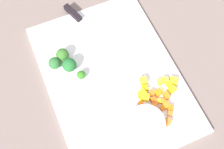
# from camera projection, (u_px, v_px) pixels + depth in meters

# --- Properties ---
(ground_plane) EXTENTS (4.00, 4.00, 0.00)m
(ground_plane) POSITION_uv_depth(u_px,v_px,m) (112.00, 78.00, 0.81)
(ground_plane) COLOR #74645D
(cutting_board) EXTENTS (0.50, 0.36, 0.01)m
(cutting_board) POSITION_uv_depth(u_px,v_px,m) (112.00, 77.00, 0.80)
(cutting_board) COLOR white
(cutting_board) RESTS_ON ground_plane
(prep_bowl) EXTENTS (0.10, 0.10, 0.03)m
(prep_bowl) POSITION_uv_depth(u_px,v_px,m) (146.00, 124.00, 0.72)
(prep_bowl) COLOR white
(prep_bowl) RESTS_ON cutting_board
(chef_knife) EXTENTS (0.35, 0.14, 0.02)m
(chef_knife) POSITION_uv_depth(u_px,v_px,m) (92.00, 31.00, 0.85)
(chef_knife) COLOR silver
(chef_knife) RESTS_ON cutting_board
(carrot_dice_0) EXTENTS (0.02, 0.02, 0.01)m
(carrot_dice_0) POSITION_uv_depth(u_px,v_px,m) (159.00, 93.00, 0.77)
(carrot_dice_0) COLOR orange
(carrot_dice_0) RESTS_ON cutting_board
(carrot_dice_1) EXTENTS (0.02, 0.02, 0.01)m
(carrot_dice_1) POSITION_uv_depth(u_px,v_px,m) (154.00, 105.00, 0.75)
(carrot_dice_1) COLOR orange
(carrot_dice_1) RESTS_ON cutting_board
(carrot_dice_2) EXTENTS (0.02, 0.02, 0.01)m
(carrot_dice_2) POSITION_uv_depth(u_px,v_px,m) (166.00, 105.00, 0.75)
(carrot_dice_2) COLOR orange
(carrot_dice_2) RESTS_ON cutting_board
(carrot_dice_3) EXTENTS (0.01, 0.02, 0.01)m
(carrot_dice_3) POSITION_uv_depth(u_px,v_px,m) (163.00, 101.00, 0.76)
(carrot_dice_3) COLOR orange
(carrot_dice_3) RESTS_ON cutting_board
(carrot_dice_4) EXTENTS (0.02, 0.02, 0.01)m
(carrot_dice_4) POSITION_uv_depth(u_px,v_px,m) (170.00, 108.00, 0.75)
(carrot_dice_4) COLOR orange
(carrot_dice_4) RESTS_ON cutting_board
(carrot_dice_5) EXTENTS (0.02, 0.02, 0.01)m
(carrot_dice_5) POSITION_uv_depth(u_px,v_px,m) (152.00, 93.00, 0.77)
(carrot_dice_5) COLOR orange
(carrot_dice_5) RESTS_ON cutting_board
(carrot_dice_6) EXTENTS (0.02, 0.01, 0.02)m
(carrot_dice_6) POSITION_uv_depth(u_px,v_px,m) (166.00, 96.00, 0.76)
(carrot_dice_6) COLOR orange
(carrot_dice_6) RESTS_ON cutting_board
(carrot_dice_7) EXTENTS (0.02, 0.01, 0.01)m
(carrot_dice_7) POSITION_uv_depth(u_px,v_px,m) (153.00, 100.00, 0.76)
(carrot_dice_7) COLOR orange
(carrot_dice_7) RESTS_ON cutting_board
(carrot_dice_8) EXTENTS (0.01, 0.02, 0.01)m
(carrot_dice_8) POSITION_uv_depth(u_px,v_px,m) (141.00, 103.00, 0.76)
(carrot_dice_8) COLOR orange
(carrot_dice_8) RESTS_ON cutting_board
(carrot_dice_9) EXTENTS (0.02, 0.02, 0.01)m
(carrot_dice_9) POSITION_uv_depth(u_px,v_px,m) (141.00, 96.00, 0.76)
(carrot_dice_9) COLOR orange
(carrot_dice_9) RESTS_ON cutting_board
(carrot_dice_10) EXTENTS (0.02, 0.02, 0.01)m
(carrot_dice_10) POSITION_uv_depth(u_px,v_px,m) (163.00, 108.00, 0.75)
(carrot_dice_10) COLOR orange
(carrot_dice_10) RESTS_ON cutting_board
(carrot_dice_11) EXTENTS (0.02, 0.02, 0.01)m
(carrot_dice_11) POSITION_uv_depth(u_px,v_px,m) (170.00, 113.00, 0.74)
(carrot_dice_11) COLOR orange
(carrot_dice_11) RESTS_ON cutting_board
(carrot_dice_12) EXTENTS (0.02, 0.03, 0.01)m
(carrot_dice_12) POSITION_uv_depth(u_px,v_px,m) (167.00, 122.00, 0.73)
(carrot_dice_12) COLOR orange
(carrot_dice_12) RESTS_ON cutting_board
(pepper_dice_0) EXTENTS (0.02, 0.02, 0.02)m
(pepper_dice_0) POSITION_uv_depth(u_px,v_px,m) (143.00, 81.00, 0.78)
(pepper_dice_0) COLOR yellow
(pepper_dice_0) RESTS_ON cutting_board
(pepper_dice_1) EXTENTS (0.02, 0.02, 0.02)m
(pepper_dice_1) POSITION_uv_depth(u_px,v_px,m) (172.00, 90.00, 0.77)
(pepper_dice_1) COLOR yellow
(pepper_dice_1) RESTS_ON cutting_board
(pepper_dice_2) EXTENTS (0.02, 0.02, 0.02)m
(pepper_dice_2) POSITION_uv_depth(u_px,v_px,m) (165.00, 80.00, 0.78)
(pepper_dice_2) COLOR yellow
(pepper_dice_2) RESTS_ON cutting_board
(pepper_dice_3) EXTENTS (0.03, 0.03, 0.02)m
(pepper_dice_3) POSITION_uv_depth(u_px,v_px,m) (174.00, 81.00, 0.78)
(pepper_dice_3) COLOR yellow
(pepper_dice_3) RESTS_ON cutting_board
(pepper_dice_4) EXTENTS (0.02, 0.02, 0.01)m
(pepper_dice_4) POSITION_uv_depth(u_px,v_px,m) (145.00, 88.00, 0.77)
(pepper_dice_4) COLOR yellow
(pepper_dice_4) RESTS_ON cutting_board
(pepper_dice_5) EXTENTS (0.03, 0.03, 0.02)m
(pepper_dice_5) POSITION_uv_depth(u_px,v_px,m) (145.00, 97.00, 0.76)
(pepper_dice_5) COLOR yellow
(pepper_dice_5) RESTS_ON cutting_board
(pepper_dice_6) EXTENTS (0.02, 0.02, 0.01)m
(pepper_dice_6) POSITION_uv_depth(u_px,v_px,m) (159.00, 101.00, 0.76)
(pepper_dice_6) COLOR yellow
(pepper_dice_6) RESTS_ON cutting_board
(pepper_dice_7) EXTENTS (0.02, 0.02, 0.01)m
(pepper_dice_7) POSITION_uv_depth(u_px,v_px,m) (160.00, 82.00, 0.78)
(pepper_dice_7) COLOR yellow
(pepper_dice_7) RESTS_ON cutting_board
(pepper_dice_8) EXTENTS (0.02, 0.02, 0.02)m
(pepper_dice_8) POSITION_uv_depth(u_px,v_px,m) (142.00, 93.00, 0.76)
(pepper_dice_8) COLOR yellow
(pepper_dice_8) RESTS_ON cutting_board
(pepper_dice_9) EXTENTS (0.02, 0.02, 0.01)m
(pepper_dice_9) POSITION_uv_depth(u_px,v_px,m) (169.00, 84.00, 0.78)
(pepper_dice_9) COLOR yellow
(pepper_dice_9) RESTS_ON cutting_board
(broccoli_floret_0) EXTENTS (0.02, 0.02, 0.03)m
(broccoli_floret_0) POSITION_uv_depth(u_px,v_px,m) (81.00, 75.00, 0.78)
(broccoli_floret_0) COLOR #7FC056
(broccoli_floret_0) RESTS_ON cutting_board
(broccoli_floret_1) EXTENTS (0.03, 0.03, 0.04)m
(broccoli_floret_1) POSITION_uv_depth(u_px,v_px,m) (55.00, 63.00, 0.79)
(broccoli_floret_1) COLOR #8DB358
(broccoli_floret_1) RESTS_ON cutting_board
(broccoli_floret_2) EXTENTS (0.04, 0.04, 0.05)m
(broccoli_floret_2) POSITION_uv_depth(u_px,v_px,m) (69.00, 65.00, 0.78)
(broccoli_floret_2) COLOR #97BE58
(broccoli_floret_2) RESTS_ON cutting_board
(broccoli_floret_3) EXTENTS (0.04, 0.04, 0.04)m
(broccoli_floret_3) POSITION_uv_depth(u_px,v_px,m) (62.00, 55.00, 0.80)
(broccoli_floret_3) COLOR #80B358
(broccoli_floret_3) RESTS_ON cutting_board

